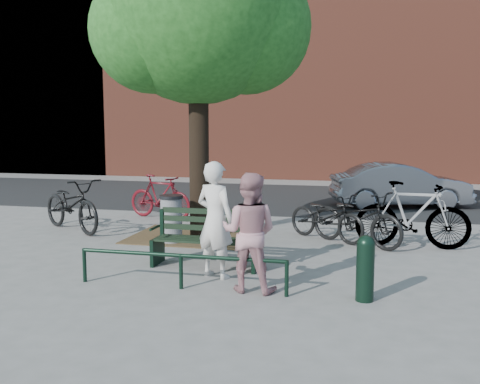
% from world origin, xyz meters
% --- Properties ---
extents(ground, '(90.00, 90.00, 0.00)m').
position_xyz_m(ground, '(0.00, 0.00, 0.00)').
color(ground, gray).
rests_on(ground, ground).
extents(dirt_pit, '(2.40, 2.00, 0.02)m').
position_xyz_m(dirt_pit, '(-1.00, 2.20, 0.01)').
color(dirt_pit, brown).
rests_on(dirt_pit, ground).
extents(road, '(40.00, 7.00, 0.01)m').
position_xyz_m(road, '(0.00, 8.50, 0.01)').
color(road, black).
rests_on(road, ground).
extents(townhouse_row, '(45.00, 4.00, 14.00)m').
position_xyz_m(townhouse_row, '(0.17, 16.00, 6.25)').
color(townhouse_row, brown).
rests_on(townhouse_row, ground).
extents(park_bench, '(1.74, 0.54, 0.97)m').
position_xyz_m(park_bench, '(-0.00, 0.08, 0.48)').
color(park_bench, black).
rests_on(park_bench, ground).
extents(guard_railing, '(3.06, 0.06, 0.51)m').
position_xyz_m(guard_railing, '(0.00, -1.20, 0.40)').
color(guard_railing, black).
rests_on(guard_railing, ground).
extents(street_tree, '(4.20, 3.80, 6.50)m').
position_xyz_m(street_tree, '(-0.75, 2.20, 4.42)').
color(street_tree, black).
rests_on(street_tree, ground).
extents(person_left, '(0.76, 0.63, 1.77)m').
position_xyz_m(person_left, '(0.31, -0.51, 0.88)').
color(person_left, silver).
rests_on(person_left, ground).
extents(person_right, '(0.84, 0.68, 1.66)m').
position_xyz_m(person_right, '(0.95, -1.05, 0.83)').
color(person_right, '#B37B81').
rests_on(person_right, ground).
extents(bollard, '(0.24, 0.24, 0.88)m').
position_xyz_m(bollard, '(2.52, -1.13, 0.47)').
color(bollard, black).
rests_on(bollard, ground).
extents(litter_bin, '(0.46, 0.46, 0.94)m').
position_xyz_m(litter_bin, '(-1.18, 1.59, 0.48)').
color(litter_bin, gray).
rests_on(litter_bin, ground).
extents(bicycle_a, '(2.28, 1.82, 1.16)m').
position_xyz_m(bicycle_a, '(-3.71, 2.20, 0.58)').
color(bicycle_a, black).
rests_on(bicycle_a, ground).
extents(bicycle_b, '(1.87, 0.97, 1.08)m').
position_xyz_m(bicycle_b, '(-2.43, 4.10, 0.54)').
color(bicycle_b, '#4F0B12').
rests_on(bicycle_b, ground).
extents(bicycle_c, '(2.07, 1.68, 1.06)m').
position_xyz_m(bicycle_c, '(2.35, 2.20, 0.53)').
color(bicycle_c, black).
rests_on(bicycle_c, ground).
extents(bicycle_d, '(2.12, 0.68, 1.26)m').
position_xyz_m(bicycle_d, '(3.37, 2.20, 0.63)').
color(bicycle_d, gray).
rests_on(bicycle_d, ground).
extents(bicycle_e, '(1.87, 1.56, 0.96)m').
position_xyz_m(bicycle_e, '(1.76, 2.53, 0.48)').
color(bicycle_e, black).
rests_on(bicycle_e, ground).
extents(parked_car, '(3.98, 2.25, 1.24)m').
position_xyz_m(parked_car, '(3.44, 7.30, 0.62)').
color(parked_car, slate).
rests_on(parked_car, ground).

